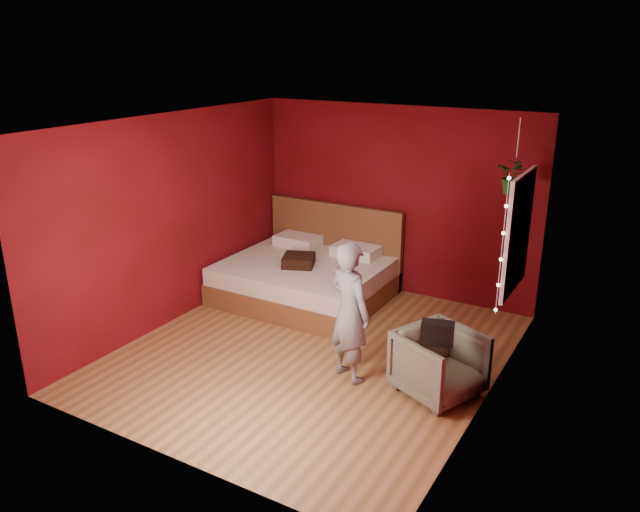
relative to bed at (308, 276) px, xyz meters
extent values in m
plane|color=#98663D|center=(0.90, -1.40, -0.30)|extent=(4.50, 4.50, 0.00)
cube|color=maroon|center=(0.90, 0.86, 1.00)|extent=(4.00, 0.02, 2.60)
cube|color=maroon|center=(0.90, -3.66, 1.00)|extent=(4.00, 0.02, 2.60)
cube|color=maroon|center=(-1.11, -1.40, 1.00)|extent=(0.02, 4.50, 2.60)
cube|color=maroon|center=(2.91, -1.40, 1.00)|extent=(0.02, 4.50, 2.60)
cube|color=white|center=(0.90, -1.40, 2.31)|extent=(4.00, 4.50, 0.02)
cube|color=white|center=(2.87, -0.50, 1.20)|extent=(0.04, 0.97, 1.27)
cube|color=black|center=(2.86, -0.50, 1.20)|extent=(0.02, 0.85, 1.15)
cube|color=white|center=(2.85, -0.50, 1.20)|extent=(0.03, 0.05, 1.15)
cube|color=white|center=(2.85, -0.50, 1.20)|extent=(0.03, 0.85, 0.05)
cylinder|color=silver|center=(2.84, -1.02, 1.20)|extent=(0.01, 0.01, 1.45)
sphere|color=#FFF2CC|center=(2.84, -1.02, 0.52)|extent=(0.04, 0.04, 0.04)
sphere|color=#FFF2CC|center=(2.84, -1.02, 0.79)|extent=(0.04, 0.04, 0.04)
sphere|color=#FFF2CC|center=(2.84, -1.02, 1.06)|extent=(0.04, 0.04, 0.04)
sphere|color=#FFF2CC|center=(2.84, -1.02, 1.33)|extent=(0.04, 0.04, 0.04)
sphere|color=#FFF2CC|center=(2.84, -1.02, 1.60)|extent=(0.04, 0.04, 0.04)
sphere|color=#FFF2CC|center=(2.84, -1.02, 1.87)|extent=(0.04, 0.04, 0.04)
cube|color=brown|center=(0.00, -0.10, -0.16)|extent=(2.13, 1.81, 0.30)
cube|color=beige|center=(0.00, -0.10, 0.11)|extent=(2.08, 1.77, 0.23)
cube|color=brown|center=(0.00, 0.76, 0.28)|extent=(2.13, 0.09, 1.17)
cube|color=silver|center=(-0.48, 0.51, 0.30)|extent=(0.64, 0.40, 0.15)
cube|color=silver|center=(0.48, 0.51, 0.30)|extent=(0.64, 0.40, 0.15)
imported|color=slate|center=(1.52, -1.67, 0.45)|extent=(0.65, 0.55, 1.51)
imported|color=#6B6854|center=(2.46, -1.52, 0.04)|extent=(0.98, 0.97, 0.69)
cube|color=black|center=(2.50, -1.76, 0.49)|extent=(0.34, 0.23, 0.22)
cube|color=black|center=(0.00, -0.23, 0.30)|extent=(0.53, 0.53, 0.14)
cylinder|color=silver|center=(2.62, 0.19, 2.08)|extent=(0.01, 0.01, 0.44)
imported|color=#175119|center=(2.62, 0.19, 1.65)|extent=(0.47, 0.44, 0.42)
camera|label=1|loc=(4.20, -6.90, 3.10)|focal=35.00mm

